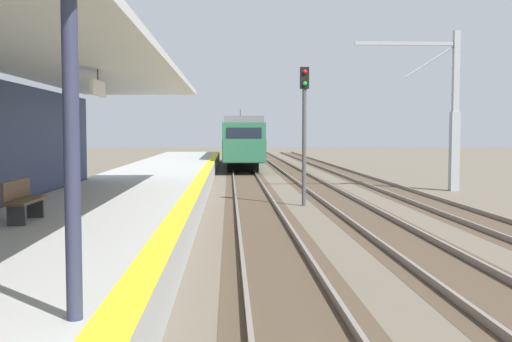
{
  "coord_description": "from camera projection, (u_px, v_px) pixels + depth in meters",
  "views": [
    {
      "loc": [
        0.9,
        -2.59,
        2.78
      ],
      "look_at": [
        1.37,
        8.03,
        2.1
      ],
      "focal_mm": 42.73,
      "sensor_mm": 36.0,
      "label": 1
    }
  ],
  "objects": [
    {
      "name": "station_platform",
      "position": [
        117.0,
        209.0,
        18.53
      ],
      "size": [
        5.0,
        80.0,
        0.91
      ],
      "color": "#A8A8A3",
      "rests_on": "ground"
    },
    {
      "name": "track_pair_nearest_platform",
      "position": [
        256.0,
        205.0,
        22.74
      ],
      "size": [
        2.34,
        120.0,
        0.16
      ],
      "color": "#4C3D2D",
      "rests_on": "ground"
    },
    {
      "name": "track_pair_middle",
      "position": [
        346.0,
        205.0,
        22.89
      ],
      "size": [
        2.34,
        120.0,
        0.16
      ],
      "color": "#4C3D2D",
      "rests_on": "ground"
    },
    {
      "name": "track_pair_far_side",
      "position": [
        435.0,
        204.0,
        23.04
      ],
      "size": [
        2.34,
        120.0,
        0.16
      ],
      "color": "#4C3D2D",
      "rests_on": "ground"
    },
    {
      "name": "approaching_train",
      "position": [
        241.0,
        140.0,
        48.72
      ],
      "size": [
        2.93,
        19.6,
        4.76
      ],
      "color": "#286647",
      "rests_on": "ground"
    },
    {
      "name": "rail_signal_post",
      "position": [
        304.0,
        121.0,
        22.8
      ],
      "size": [
        0.32,
        0.34,
        5.2
      ],
      "color": "#4C4C4C",
      "rests_on": "ground"
    },
    {
      "name": "catenary_pylon_far_side",
      "position": [
        449.0,
        115.0,
        28.6
      ],
      "size": [
        5.0,
        0.4,
        7.5
      ],
      "color": "#9EA3A8",
      "rests_on": "ground"
    },
    {
      "name": "platform_bench",
      "position": [
        22.0,
        199.0,
        12.78
      ],
      "size": [
        0.45,
        1.6,
        0.88
      ],
      "color": "brown",
      "rests_on": "station_platform"
    }
  ]
}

